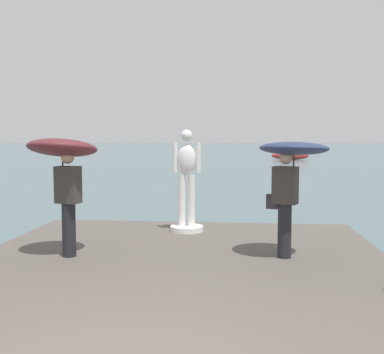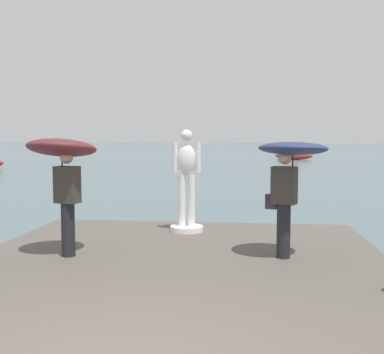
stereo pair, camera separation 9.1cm
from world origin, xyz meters
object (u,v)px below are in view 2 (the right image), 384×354
(onlooker_left, at_px, (63,160))
(boat_far, at_px, (293,155))
(statue_white_figure, at_px, (187,187))
(onlooker_right, at_px, (290,165))

(onlooker_left, relative_size, boat_far, 0.48)
(onlooker_left, bearing_deg, boat_far, 79.45)
(statue_white_figure, xyz_separation_m, boat_far, (6.65, 42.94, -0.76))
(onlooker_right, xyz_separation_m, boat_far, (4.75, 44.97, -1.34))
(onlooker_right, bearing_deg, statue_white_figure, 133.09)
(boat_far, bearing_deg, statue_white_figure, -98.80)
(statue_white_figure, xyz_separation_m, onlooker_right, (1.90, -2.03, 0.58))
(onlooker_left, xyz_separation_m, onlooker_right, (3.66, 0.21, -0.07))
(onlooker_right, bearing_deg, onlooker_left, -176.77)
(boat_far, bearing_deg, onlooker_left, -100.55)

